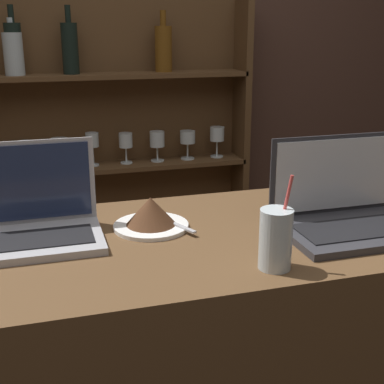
# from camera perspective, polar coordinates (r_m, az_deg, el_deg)

# --- Properties ---
(back_wall) EXTENTS (7.00, 0.06, 2.70)m
(back_wall) POSITION_cam_1_polar(r_m,az_deg,el_deg) (2.46, -11.37, 13.87)
(back_wall) COLOR #4C3328
(back_wall) RESTS_ON ground_plane
(back_shelf) EXTENTS (1.27, 0.18, 1.60)m
(back_shelf) POSITION_cam_1_polar(r_m,az_deg,el_deg) (2.47, -8.96, 2.39)
(back_shelf) COLOR brown
(back_shelf) RESTS_ON ground_plane
(laptop_near) EXTENTS (0.31, 0.22, 0.23)m
(laptop_near) POSITION_cam_1_polar(r_m,az_deg,el_deg) (1.31, -16.52, -2.80)
(laptop_near) COLOR #ADADB2
(laptop_near) RESTS_ON bar_counter
(laptop_far) EXTENTS (0.35, 0.24, 0.22)m
(laptop_far) POSITION_cam_1_polar(r_m,az_deg,el_deg) (1.38, 16.21, -1.94)
(laptop_far) COLOR #333338
(laptop_far) RESTS_ON bar_counter
(cake_plate) EXTENTS (0.19, 0.19, 0.08)m
(cake_plate) POSITION_cam_1_polar(r_m,az_deg,el_deg) (1.34, -4.40, -2.42)
(cake_plate) COLOR white
(cake_plate) RESTS_ON bar_counter
(water_glass) EXTENTS (0.07, 0.07, 0.20)m
(water_glass) POSITION_cam_1_polar(r_m,az_deg,el_deg) (1.12, 8.92, -4.97)
(water_glass) COLOR silver
(water_glass) RESTS_ON bar_counter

